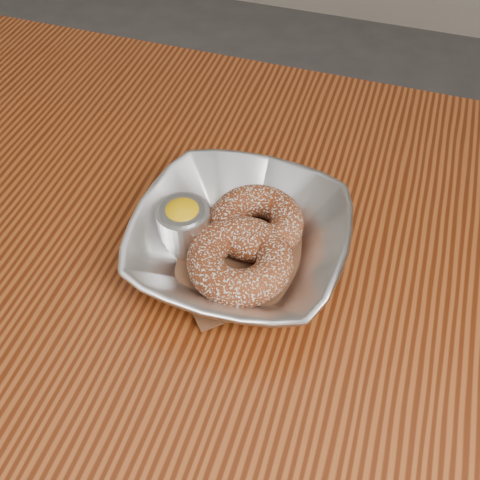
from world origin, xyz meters
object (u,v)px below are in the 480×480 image
(table, at_px, (223,329))
(ramekin, at_px, (184,224))
(donut_front, at_px, (240,260))
(donut_back, at_px, (256,222))
(serving_bowl, at_px, (240,242))

(table, bearing_deg, ramekin, 148.87)
(ramekin, bearing_deg, donut_front, -18.29)
(donut_back, bearing_deg, donut_front, -90.34)
(donut_front, relative_size, ramekin, 1.94)
(table, relative_size, donut_back, 11.97)
(table, xyz_separation_m, serving_bowl, (0.01, 0.03, 0.13))
(donut_back, relative_size, ramekin, 1.82)
(serving_bowl, distance_m, ramekin, 0.06)
(donut_back, bearing_deg, table, -106.34)
(donut_front, bearing_deg, ramekin, 161.71)
(ramekin, bearing_deg, table, -31.13)
(serving_bowl, height_order, donut_back, serving_bowl)
(table, height_order, donut_front, donut_front)
(serving_bowl, xyz_separation_m, donut_back, (0.01, 0.03, 0.00))
(serving_bowl, distance_m, donut_back, 0.03)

